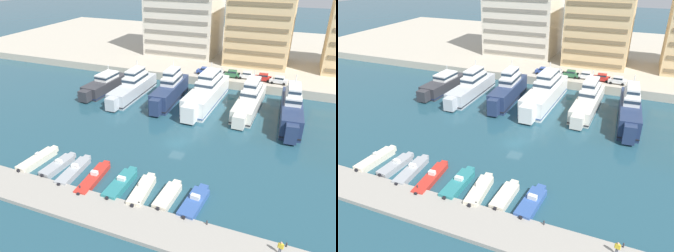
{
  "view_description": "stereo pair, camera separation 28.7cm",
  "coord_description": "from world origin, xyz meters",
  "views": [
    {
      "loc": [
        17.08,
        -46.36,
        28.51
      ],
      "look_at": [
        -2.05,
        0.9,
        2.5
      ],
      "focal_mm": 35.0,
      "sensor_mm": 36.0,
      "label": 1
    },
    {
      "loc": [
        17.35,
        -46.25,
        28.51
      ],
      "look_at": [
        -2.05,
        0.9,
        2.5
      ],
      "focal_mm": 35.0,
      "sensor_mm": 36.0,
      "label": 2
    }
  ],
  "objects": [
    {
      "name": "ground_plane",
      "position": [
        0.0,
        0.0,
        0.0
      ],
      "size": [
        400.0,
        400.0,
        0.0
      ],
      "primitive_type": "plane",
      "color": "#234C5B"
    },
    {
      "name": "quay_promenade",
      "position": [
        0.0,
        64.63,
        1.03
      ],
      "size": [
        180.0,
        70.0,
        2.05
      ],
      "primitive_type": "cube",
      "color": "#BCB29E",
      "rests_on": "ground"
    },
    {
      "name": "pier_dock",
      "position": [
        0.0,
        -20.19,
        0.28
      ],
      "size": [
        120.0,
        5.64,
        0.57
      ],
      "primitive_type": "cube",
      "color": "#9E998E",
      "rests_on": "ground"
    },
    {
      "name": "yacht_charcoal_far_left",
      "position": [
        -24.95,
        16.86,
        1.7
      ],
      "size": [
        5.09,
        16.34,
        6.01
      ],
      "color": "#333338",
      "rests_on": "ground"
    },
    {
      "name": "yacht_silver_left",
      "position": [
        -17.28,
        16.95,
        2.18
      ],
      "size": [
        4.24,
        20.02,
        7.85
      ],
      "color": "silver",
      "rests_on": "ground"
    },
    {
      "name": "yacht_navy_mid_left",
      "position": [
        -8.21,
        17.22,
        2.59
      ],
      "size": [
        4.42,
        18.72,
        8.79
      ],
      "color": "navy",
      "rests_on": "ground"
    },
    {
      "name": "yacht_white_center_left",
      "position": [
        -0.2,
        18.62,
        2.56
      ],
      "size": [
        5.7,
        22.52,
        8.69
      ],
      "color": "white",
      "rests_on": "ground"
    },
    {
      "name": "yacht_ivory_center",
      "position": [
        9.08,
        19.31,
        2.17
      ],
      "size": [
        4.7,
        20.89,
        7.94
      ],
      "color": "silver",
      "rests_on": "ground"
    },
    {
      "name": "yacht_navy_center_right",
      "position": [
        17.54,
        16.6,
        2.57
      ],
      "size": [
        4.94,
        20.59,
        8.74
      ],
      "color": "navy",
      "rests_on": "ground"
    },
    {
      "name": "motorboat_cream_far_left",
      "position": [
        -18.04,
        -13.94,
        0.55
      ],
      "size": [
        2.35,
        7.88,
        1.55
      ],
      "color": "beige",
      "rests_on": "ground"
    },
    {
      "name": "motorboat_grey_left",
      "position": [
        -14.11,
        -14.01,
        0.49
      ],
      "size": [
        2.23,
        7.02,
        1.34
      ],
      "color": "#9EA3A8",
      "rests_on": "ground"
    },
    {
      "name": "motorboat_grey_mid_left",
      "position": [
        -11.03,
        -14.21,
        0.45
      ],
      "size": [
        2.32,
        8.1,
        1.39
      ],
      "color": "#9EA3A8",
      "rests_on": "ground"
    },
    {
      "name": "motorboat_red_center_left",
      "position": [
        -7.34,
        -14.64,
        0.4
      ],
      "size": [
        2.4,
        8.63,
        1.35
      ],
      "color": "red",
      "rests_on": "ground"
    },
    {
      "name": "motorboat_teal_center",
      "position": [
        -2.97,
        -14.45,
        0.5
      ],
      "size": [
        2.12,
        7.78,
        1.47
      ],
      "color": "teal",
      "rests_on": "ground"
    },
    {
      "name": "motorboat_cream_center_right",
      "position": [
        0.5,
        -14.7,
        0.53
      ],
      "size": [
        2.38,
        7.39,
        1.55
      ],
      "color": "beige",
      "rests_on": "ground"
    },
    {
      "name": "motorboat_cream_mid_right",
      "position": [
        4.14,
        -14.4,
        0.47
      ],
      "size": [
        2.24,
        6.59,
        0.94
      ],
      "color": "beige",
      "rests_on": "ground"
    },
    {
      "name": "motorboat_blue_right",
      "position": [
        7.79,
        -14.3,
        0.48
      ],
      "size": [
        2.65,
        7.36,
        1.5
      ],
      "color": "#33569E",
      "rests_on": "ground"
    },
    {
      "name": "car_blue_far_left",
      "position": [
        -4.61,
        32.6,
        3.03
      ],
      "size": [
        4.12,
        1.95,
        1.8
      ],
      "color": "#28428E",
      "rests_on": "quay_promenade"
    },
    {
      "name": "car_silver_left",
      "position": [
        -1.34,
        32.78,
        3.03
      ],
      "size": [
        4.16,
        2.04,
        1.8
      ],
      "color": "#B7BCC1",
      "rests_on": "quay_promenade"
    },
    {
      "name": "car_green_mid_left",
      "position": [
        2.32,
        32.82,
        3.03
      ],
      "size": [
        4.18,
        2.08,
        1.8
      ],
      "color": "#2D6642",
      "rests_on": "quay_promenade"
    },
    {
      "name": "car_white_center_left",
      "position": [
        5.98,
        33.01,
        3.03
      ],
      "size": [
        4.13,
        1.99,
        1.8
      ],
      "color": "white",
      "rests_on": "quay_promenade"
    },
    {
      "name": "car_red_center",
      "position": [
        9.89,
        32.85,
        3.03
      ],
      "size": [
        4.15,
        2.02,
        1.8
      ],
      "color": "red",
      "rests_on": "quay_promenade"
    },
    {
      "name": "car_white_center_right",
      "position": [
        13.7,
        32.22,
        3.03
      ],
      "size": [
        4.16,
        2.05,
        1.8
      ],
      "color": "white",
      "rests_on": "quay_promenade"
    },
    {
      "name": "apartment_block_far_left",
      "position": [
        -17.1,
        51.74,
        14.5
      ],
      "size": [
        21.25,
        16.69,
        26.81
      ],
      "color": "silver",
      "rests_on": "quay_promenade"
    },
    {
      "name": "apartment_block_left",
      "position": [
        6.04,
        49.07,
        11.4
      ],
      "size": [
        17.23,
        15.62,
        20.58
      ],
      "color": "#E0BC84",
      "rests_on": "quay_promenade"
    },
    {
      "name": "pedestrian_near_edge",
      "position": [
        18.75,
        -18.85,
        1.55
      ],
      "size": [
        0.63,
        0.31,
        1.65
      ],
      "color": "#4C515B",
      "rests_on": "pier_dock"
    },
    {
      "name": "bollard_west",
      "position": [
        -7.49,
        -17.62,
        0.89
      ],
      "size": [
        0.2,
        0.2,
        0.61
      ],
      "color": "#2D2D33",
      "rests_on": "pier_dock"
    },
    {
      "name": "bollard_west_mid",
      "position": [
        1.46,
        -17.62,
        0.89
      ],
      "size": [
        0.2,
        0.2,
        0.61
      ],
      "color": "#2D2D33",
      "rests_on": "pier_dock"
    },
    {
      "name": "bollard_east_mid",
      "position": [
        10.41,
        -17.62,
        0.89
      ],
      "size": [
        0.2,
        0.2,
        0.61
      ],
      "color": "#2D2D33",
      "rests_on": "pier_dock"
    },
    {
      "name": "bollard_east",
      "position": [
        19.36,
        -17.62,
        0.89
      ],
      "size": [
        0.2,
        0.2,
        0.61
      ],
      "color": "#2D2D33",
      "rests_on": "pier_dock"
    }
  ]
}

